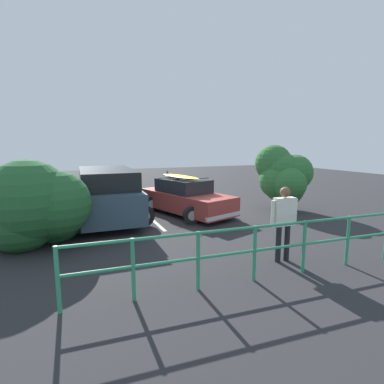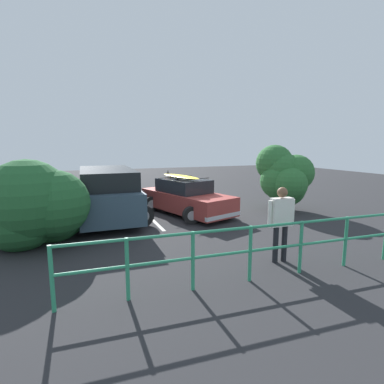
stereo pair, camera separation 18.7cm
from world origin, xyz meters
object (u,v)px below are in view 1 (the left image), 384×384
at_px(sedan_car, 185,197).
at_px(bush_near_left, 283,177).
at_px(suv_car, 107,194).
at_px(bush_near_right, 41,207).
at_px(person_bystander, 284,217).

height_order(sedan_car, bush_near_left, bush_near_left).
bearing_deg(suv_car, bush_near_left, 171.82).
bearing_deg(bush_near_left, sedan_car, -11.77).
xyz_separation_m(sedan_car, bush_near_left, (-3.96, 0.83, 0.71)).
xyz_separation_m(suv_car, bush_near_right, (1.99, 1.84, 0.03)).
bearing_deg(person_bystander, bush_near_left, -128.59).
bearing_deg(bush_near_left, bush_near_right, 5.47).
distance_m(suv_car, person_bystander, 6.41).
relative_size(sedan_car, suv_car, 0.92).
height_order(person_bystander, bush_near_left, bush_near_left).
bearing_deg(bush_near_left, suv_car, -8.18).
bearing_deg(bush_near_right, sedan_car, -161.14).
bearing_deg(bush_near_left, person_bystander, 51.41).
xyz_separation_m(bush_near_left, bush_near_right, (8.87, 0.85, -0.38)).
distance_m(person_bystander, bush_near_left, 5.80).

